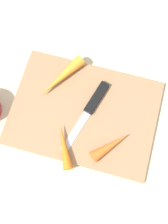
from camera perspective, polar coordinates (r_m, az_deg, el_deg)
The scene contains 6 objects.
ground_plane at distance 0.74m, azimuth 0.00°, elevation -0.28°, with size 1.40×1.40×0.00m, color #C6B793.
cutting_board at distance 0.74m, azimuth 0.00°, elevation -0.14°, with size 0.36×0.26×0.01m, color #99704C.
knife at distance 0.73m, azimuth 1.93°, elevation 1.93°, with size 0.07×0.20×0.01m.
carrot_longest at distance 0.75m, azimuth -4.48°, elevation 6.71°, with size 0.03×0.03×0.14m, color orange.
carrot_shortest at distance 0.70m, azimuth 5.20°, elevation -6.54°, with size 0.03×0.03×0.10m, color orange.
carrot_medium at distance 0.70m, azimuth -3.85°, elevation -6.71°, with size 0.02×0.02×0.11m, color orange.
Camera 1 is at (0.06, -0.21, 0.71)m, focal length 47.03 mm.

